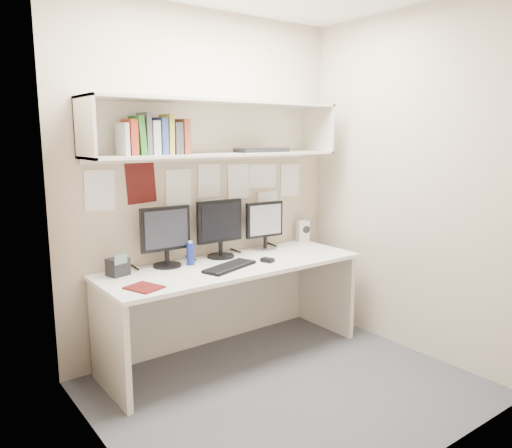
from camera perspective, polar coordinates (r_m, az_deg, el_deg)
floor at (r=3.52m, az=3.65°, el=-18.29°), size 2.40×2.00×0.01m
wall_back at (r=3.92m, az=-5.65°, el=4.64°), size 2.40×0.02×2.60m
wall_front at (r=2.45m, az=19.29°, el=0.78°), size 2.40×0.02×2.60m
wall_left at (r=2.51m, az=-17.36°, el=1.11°), size 0.02×2.00×2.60m
wall_right at (r=4.00m, az=17.13°, el=4.34°), size 0.02×2.00×2.60m
desk at (r=3.84m, az=-2.66°, el=-9.77°), size 2.00×0.70×0.73m
overhead_hutch at (r=3.79m, az=-4.65°, el=10.82°), size 2.00×0.38×0.40m
pinned_papers at (r=3.92m, az=-5.59°, el=3.90°), size 1.92×0.01×0.48m
monitor_left at (r=3.65m, az=-10.27°, el=-1.11°), size 0.38×0.21×0.44m
monitor_center at (r=3.88m, az=-4.16°, el=-0.24°), size 0.39×0.21×0.45m
monitor_right at (r=4.13m, az=0.99°, el=0.08°), size 0.34×0.19×0.40m
keyboard at (r=3.60m, az=-3.04°, el=-4.90°), size 0.47×0.29×0.02m
mouse at (r=3.76m, az=1.32°, el=-4.15°), size 0.09×0.11×0.03m
speaker at (r=4.48m, az=5.33°, el=-0.77°), size 0.12×0.13×0.19m
blue_bottle at (r=3.70m, az=-7.50°, el=-3.36°), size 0.06×0.06×0.18m
maroon_notebook at (r=3.21m, az=-12.67°, el=-7.10°), size 0.23×0.26×0.01m
desk_phone at (r=3.53m, az=-15.50°, el=-4.72°), size 0.15×0.15×0.16m
book_stack at (r=3.49m, az=-11.55°, el=9.75°), size 0.47×0.17×0.28m
hutch_tray at (r=3.95m, az=0.67°, el=8.44°), size 0.44×0.17×0.03m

